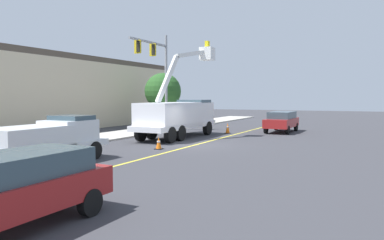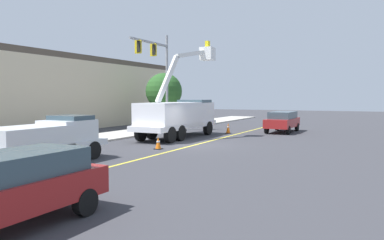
% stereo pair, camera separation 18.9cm
% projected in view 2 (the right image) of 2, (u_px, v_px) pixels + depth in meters
% --- Properties ---
extents(ground, '(120.00, 120.00, 0.00)m').
position_uv_depth(ground, '(196.00, 145.00, 22.44)').
color(ground, '#38383D').
extents(sidewalk_far_side, '(60.10, 6.32, 0.12)m').
position_uv_depth(sidewalk_far_side, '(100.00, 137.00, 25.91)').
color(sidewalk_far_side, '#B2ADA3').
rests_on(sidewalk_far_side, ground).
extents(lane_centre_stripe, '(49.96, 2.43, 0.01)m').
position_uv_depth(lane_centre_stripe, '(196.00, 145.00, 22.44)').
color(lane_centre_stripe, yellow).
rests_on(lane_centre_stripe, ground).
extents(utility_bucket_truck, '(8.31, 3.70, 6.90)m').
position_uv_depth(utility_bucket_truck, '(178.00, 115.00, 26.30)').
color(utility_bucket_truck, white).
rests_on(utility_bucket_truck, ground).
extents(service_pickup_truck, '(5.69, 2.39, 2.06)m').
position_uv_depth(service_pickup_truck, '(46.00, 138.00, 16.01)').
color(service_pickup_truck, silver).
rests_on(service_pickup_truck, ground).
extents(passing_minivan, '(4.88, 2.13, 1.69)m').
position_uv_depth(passing_minivan, '(283.00, 120.00, 30.35)').
color(passing_minivan, maroon).
rests_on(passing_minivan, ground).
extents(trailing_sedan, '(4.88, 2.13, 1.69)m').
position_uv_depth(trailing_sedan, '(3.00, 187.00, 8.02)').
color(trailing_sedan, maroon).
rests_on(trailing_sedan, ground).
extents(traffic_cone_leading, '(0.40, 0.40, 0.73)m').
position_uv_depth(traffic_cone_leading, '(9.00, 174.00, 12.31)').
color(traffic_cone_leading, black).
rests_on(traffic_cone_leading, ground).
extents(traffic_cone_mid_front, '(0.40, 0.40, 0.69)m').
position_uv_depth(traffic_cone_mid_front, '(158.00, 143.00, 20.53)').
color(traffic_cone_mid_front, black).
rests_on(traffic_cone_mid_front, ground).
extents(traffic_cone_mid_rear, '(0.40, 0.40, 0.85)m').
position_uv_depth(traffic_cone_mid_rear, '(228.00, 128.00, 29.28)').
color(traffic_cone_mid_rear, black).
rests_on(traffic_cone_mid_rear, ground).
extents(traffic_signal_mast, '(5.34, 0.66, 8.19)m').
position_uv_depth(traffic_signal_mast, '(158.00, 66.00, 30.47)').
color(traffic_signal_mast, gray).
rests_on(traffic_signal_mast, ground).
extents(commercial_building_backdrop, '(28.09, 9.97, 6.63)m').
position_uv_depth(commercial_building_backdrop, '(49.00, 93.00, 34.36)').
color(commercial_building_backdrop, beige).
rests_on(commercial_building_backdrop, ground).
extents(street_tree_right, '(3.60, 3.60, 5.27)m').
position_uv_depth(street_tree_right, '(164.00, 91.00, 36.38)').
color(street_tree_right, brown).
rests_on(street_tree_right, ground).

